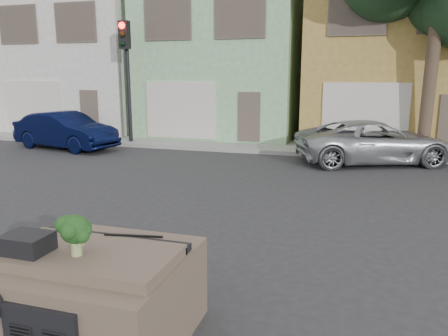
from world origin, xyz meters
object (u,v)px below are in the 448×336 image
at_px(silver_pickup, 373,163).
at_px(traffic_signal, 127,84).
at_px(broccoli, 76,235).
at_px(navy_sedan, 67,149).

distance_m(silver_pickup, traffic_signal, 10.17).
bearing_deg(silver_pickup, broccoli, 143.16).
relative_size(navy_sedan, silver_pickup, 0.87).
distance_m(silver_pickup, broccoli, 12.29).
bearing_deg(traffic_signal, silver_pickup, -5.87).
bearing_deg(navy_sedan, silver_pickup, -75.22).
relative_size(traffic_signal, broccoli, 11.38).
bearing_deg(broccoli, traffic_signal, 116.88).
bearing_deg(broccoli, silver_pickup, 74.25).
xyz_separation_m(navy_sedan, traffic_signal, (2.00, 1.57, 2.55)).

